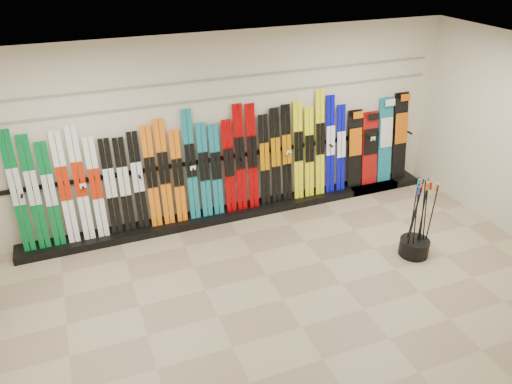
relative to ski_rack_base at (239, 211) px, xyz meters
name	(u,v)px	position (x,y,z in m)	size (l,w,h in m)	color
floor	(282,299)	(-0.22, -2.28, -0.06)	(8.00, 8.00, 0.00)	gray
back_wall	(220,129)	(-0.22, 0.22, 1.44)	(8.00, 8.00, 0.00)	beige
ceiling	(290,72)	(-0.22, -2.28, 2.94)	(8.00, 8.00, 0.00)	silver
ski_rack_base	(239,211)	(0.00, 0.00, 0.00)	(8.00, 0.40, 0.12)	black
skis	(197,169)	(-0.67, 0.06, 0.88)	(5.38, 0.25, 1.83)	#036829
snowboards	(379,143)	(2.73, 0.07, 0.80)	(1.24, 0.25, 1.61)	black
pole_bin	(414,247)	(2.01, -2.06, 0.07)	(0.44, 0.44, 0.25)	black
ski_poles	(420,219)	(2.03, -2.05, 0.55)	(0.35, 0.33, 1.18)	black
slatwall_rail_0	(219,98)	(-0.22, 0.20, 1.94)	(7.60, 0.02, 0.03)	gray
slatwall_rail_1	(218,79)	(-0.22, 0.20, 2.24)	(7.60, 0.02, 0.03)	gray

